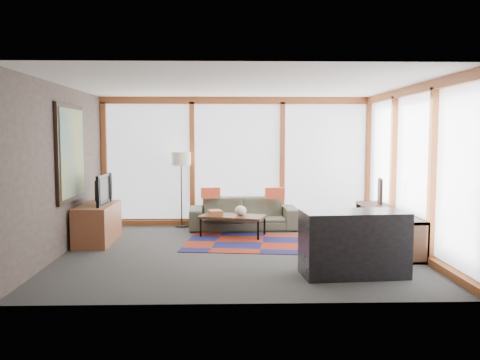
{
  "coord_description": "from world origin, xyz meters",
  "views": [
    {
      "loc": [
        -0.23,
        -7.88,
        1.82
      ],
      "look_at": [
        0.0,
        0.4,
        1.1
      ],
      "focal_mm": 38.0,
      "sensor_mm": 36.0,
      "label": 1
    }
  ],
  "objects_px": {
    "sofa": "(243,214)",
    "television": "(99,189)",
    "coffee_table": "(233,226)",
    "bookshelf": "(387,228)",
    "bar_counter": "(354,243)",
    "floor_lamp": "(181,190)",
    "tv_console": "(98,223)"
  },
  "relations": [
    {
      "from": "floor_lamp",
      "to": "television",
      "type": "distance_m",
      "value": 1.95
    },
    {
      "from": "coffee_table",
      "to": "bar_counter",
      "type": "bearing_deg",
      "value": -59.81
    },
    {
      "from": "bookshelf",
      "to": "tv_console",
      "type": "distance_m",
      "value": 4.88
    },
    {
      "from": "bookshelf",
      "to": "bar_counter",
      "type": "relative_size",
      "value": 1.81
    },
    {
      "from": "floor_lamp",
      "to": "tv_console",
      "type": "height_order",
      "value": "floor_lamp"
    },
    {
      "from": "bar_counter",
      "to": "tv_console",
      "type": "bearing_deg",
      "value": 146.03
    },
    {
      "from": "coffee_table",
      "to": "television",
      "type": "relative_size",
      "value": 1.28
    },
    {
      "from": "tv_console",
      "to": "sofa",
      "type": "bearing_deg",
      "value": 25.3
    },
    {
      "from": "bookshelf",
      "to": "bar_counter",
      "type": "xyz_separation_m",
      "value": [
        -1.0,
        -1.72,
        0.12
      ]
    },
    {
      "from": "sofa",
      "to": "television",
      "type": "height_order",
      "value": "television"
    },
    {
      "from": "coffee_table",
      "to": "bar_counter",
      "type": "xyz_separation_m",
      "value": [
        1.54,
        -2.65,
        0.23
      ]
    },
    {
      "from": "floor_lamp",
      "to": "bookshelf",
      "type": "bearing_deg",
      "value": -28.35
    },
    {
      "from": "coffee_table",
      "to": "bookshelf",
      "type": "xyz_separation_m",
      "value": [
        2.54,
        -0.93,
        0.11
      ]
    },
    {
      "from": "coffee_table",
      "to": "bookshelf",
      "type": "relative_size",
      "value": 0.47
    },
    {
      "from": "tv_console",
      "to": "television",
      "type": "bearing_deg",
      "value": -9.92
    },
    {
      "from": "bookshelf",
      "to": "floor_lamp",
      "type": "bearing_deg",
      "value": 151.65
    },
    {
      "from": "floor_lamp",
      "to": "tv_console",
      "type": "bearing_deg",
      "value": -131.49
    },
    {
      "from": "floor_lamp",
      "to": "bookshelf",
      "type": "distance_m",
      "value": 4.06
    },
    {
      "from": "floor_lamp",
      "to": "bookshelf",
      "type": "relative_size",
      "value": 0.62
    },
    {
      "from": "tv_console",
      "to": "bar_counter",
      "type": "relative_size",
      "value": 0.98
    },
    {
      "from": "bookshelf",
      "to": "bar_counter",
      "type": "distance_m",
      "value": 1.99
    },
    {
      "from": "sofa",
      "to": "floor_lamp",
      "type": "distance_m",
      "value": 1.34
    },
    {
      "from": "television",
      "to": "tv_console",
      "type": "bearing_deg",
      "value": 81.04
    },
    {
      "from": "sofa",
      "to": "television",
      "type": "bearing_deg",
      "value": -155.69
    },
    {
      "from": "sofa",
      "to": "bar_counter",
      "type": "bearing_deg",
      "value": -69.86
    },
    {
      "from": "sofa",
      "to": "coffee_table",
      "type": "bearing_deg",
      "value": -107.9
    },
    {
      "from": "floor_lamp",
      "to": "bar_counter",
      "type": "relative_size",
      "value": 1.12
    },
    {
      "from": "floor_lamp",
      "to": "coffee_table",
      "type": "height_order",
      "value": "floor_lamp"
    },
    {
      "from": "tv_console",
      "to": "bar_counter",
      "type": "distance_m",
      "value": 4.43
    },
    {
      "from": "sofa",
      "to": "tv_console",
      "type": "relative_size",
      "value": 1.58
    },
    {
      "from": "floor_lamp",
      "to": "sofa",
      "type": "bearing_deg",
      "value": -12.77
    },
    {
      "from": "sofa",
      "to": "television",
      "type": "distance_m",
      "value": 2.83
    }
  ]
}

